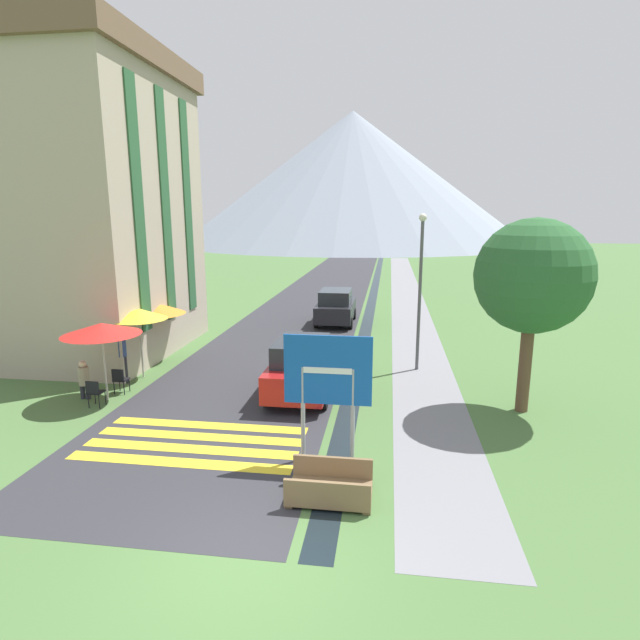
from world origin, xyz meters
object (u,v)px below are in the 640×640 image
Objects in this scene: footbridge at (330,488)px; person_seated_near at (84,378)px; hotel_building at (97,197)px; cafe_chair_near_left at (120,378)px; person_seated_far at (135,351)px; road_sign at (328,380)px; cafe_chair_far_right at (143,353)px; cafe_chair_nearest at (95,391)px; cafe_umbrella_rear_orange at (155,308)px; tree_by_path at (533,277)px; parked_car_near at (302,366)px; cafe_umbrella_front_red at (101,329)px; person_standing_terrace at (122,354)px; streetlamp at (420,280)px; cafe_umbrella_middle_yellow at (139,314)px; parked_car_far at (336,307)px.

person_seated_near is at bearing 151.34° from footbridge.
hotel_building is 6.99× the size of footbridge.
cafe_chair_near_left is 0.67× the size of person_seated_far.
hotel_building reaches higher than person_seated_far.
road_sign is at bearing 98.85° from footbridge.
cafe_chair_nearest is (0.58, -4.18, 0.00)m from cafe_chair_far_right.
tree_by_path is (13.05, -3.57, 1.89)m from cafe_umbrella_rear_orange.
cafe_umbrella_front_red reaches higher than parked_car_near.
person_standing_terrace reaches higher than cafe_chair_near_left.
tree_by_path is at bearing -51.85° from streetlamp.
hotel_building is 4.78× the size of cafe_umbrella_middle_yellow.
parked_car_near is 1.66× the size of cafe_umbrella_front_red.
hotel_building is 8.26m from cafe_chair_near_left.
parked_car_far is at bearing 95.36° from road_sign.
cafe_chair_nearest is (-5.94, -2.02, -0.40)m from parked_car_near.
streetlamp is (9.75, 4.50, 1.08)m from cafe_umbrella_front_red.
hotel_building is 13.98× the size of cafe_chair_near_left.
parked_car_far is at bearing 95.69° from footbridge.
footbridge is at bearing -42.85° from person_seated_far.
cafe_umbrella_front_red reaches higher than person_standing_terrace.
parked_car_far is 1.61× the size of cafe_umbrella_middle_yellow.
parked_car_far is at bearing 36.56° from hotel_building.
cafe_umbrella_front_red is at bearing 157.53° from road_sign.
person_seated_near is (-0.73, 0.62, 0.18)m from cafe_chair_nearest.
cafe_umbrella_front_red is at bearing 104.30° from cafe_chair_nearest.
tree_by_path is at bearing -29.45° from cafe_chair_far_right.
streetlamp reaches higher than parked_car_far.
cafe_chair_far_right is at bearing 111.69° from cafe_chair_near_left.
tree_by_path reaches higher than person_seated_near.
streetlamp reaches higher than cafe_chair_nearest.
cafe_chair_nearest is 13.16m from tree_by_path.
parked_car_near is 0.71× the size of streetlamp.
parked_car_far is 4.70× the size of cafe_chair_near_left.
cafe_umbrella_front_red is (-5.89, -12.05, 1.36)m from parked_car_far.
hotel_building is at bearing 163.73° from tree_by_path.
hotel_building is 8.98m from cafe_chair_nearest.
hotel_building reaches higher than cafe_chair_far_right.
streetlamp is (9.75, 5.14, 2.84)m from cafe_chair_nearest.
cafe_umbrella_middle_yellow reaches higher than person_standing_terrace.
parked_car_far is 13.41m from tree_by_path.
parked_car_near is 6.88m from cafe_chair_far_right.
parked_car_far reaches higher than person_seated_far.
cafe_umbrella_rear_orange is 1.85× the size of person_seated_far.
cafe_chair_near_left is at bearing -72.61° from person_seated_far.
parked_car_near is 1.64× the size of cafe_umbrella_middle_yellow.
hotel_building is 11.28m from parked_car_near.
parked_car_far is at bearing 53.94° from person_seated_far.
hotel_building is 9.49× the size of person_seated_near.
parked_car_near reaches higher than person_seated_far.
cafe_chair_near_left is at bearing -116.62° from parked_car_far.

